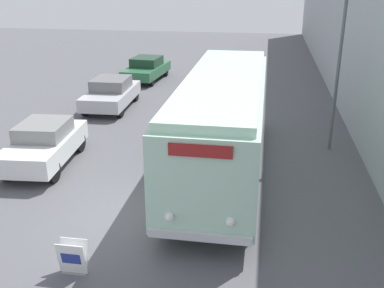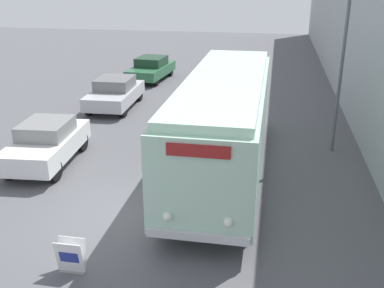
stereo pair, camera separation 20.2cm
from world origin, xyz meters
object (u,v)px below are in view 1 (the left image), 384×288
Objects in this scene: vintage_bus at (223,119)px; streetlamp at (345,16)px; sign_board at (73,258)px; parked_car_near at (44,143)px; parked_car_far at (147,68)px; parked_car_mid at (111,93)px.

streetlamp reaches higher than vintage_bus.
sign_board is (-2.70, -6.01, -1.46)m from vintage_bus.
sign_board is at bearing -63.14° from parked_car_near.
vintage_bus reaches higher than parked_car_far.
parked_car_mid is at bearing 85.81° from parked_car_near.
parked_car_mid is at bearing -86.51° from parked_car_far.
vintage_bus is at bearing -145.30° from streetlamp.
parked_car_mid is (-0.04, 7.06, -0.04)m from parked_car_near.
parked_car_far is (0.11, 13.23, -0.06)m from parked_car_near.
sign_board is 0.19× the size of parked_car_far.
vintage_bus is 6.18m from parked_car_near.
streetlamp reaches higher than parked_car_near.
parked_car_near is 7.06m from parked_car_mid.
vintage_bus is 9.06m from parked_car_mid.
parked_car_far reaches higher than sign_board.
parked_car_far is (0.15, 6.17, -0.03)m from parked_car_mid.
parked_car_far is (-5.97, 12.76, -1.13)m from vintage_bus.
sign_board is 11.71m from streetlamp.
sign_board is at bearing -75.28° from parked_car_far.
sign_board is 0.10× the size of streetlamp.
streetlamp is 14.67m from parked_car_far.
vintage_bus reaches higher than sign_board.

